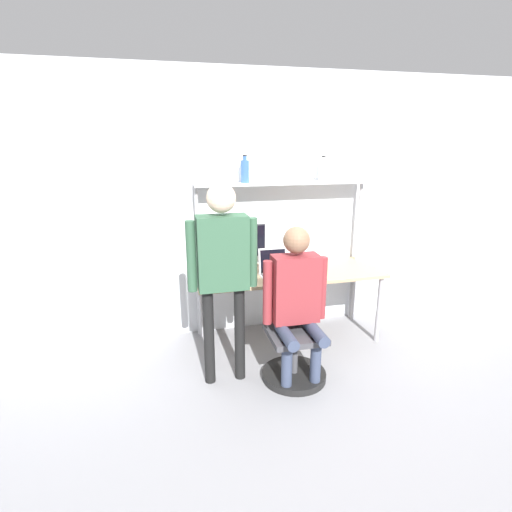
# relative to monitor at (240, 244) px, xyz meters

# --- Properties ---
(ground_plane) EXTENTS (12.00, 12.00, 0.00)m
(ground_plane) POSITION_rel_monitor_xyz_m (0.46, -0.58, -1.00)
(ground_plane) COLOR gray
(wall_back) EXTENTS (8.00, 0.06, 2.70)m
(wall_back) POSITION_rel_monitor_xyz_m (0.46, 0.18, 0.35)
(wall_back) COLOR silver
(wall_back) RESTS_ON ground_plane
(desk) EXTENTS (1.89, 0.71, 0.73)m
(desk) POSITION_rel_monitor_xyz_m (0.46, -0.21, -0.34)
(desk) COLOR tan
(desk) RESTS_ON ground_plane
(shelf_unit) EXTENTS (1.80, 0.22, 1.61)m
(shelf_unit) POSITION_rel_monitor_xyz_m (0.46, 0.03, 0.36)
(shelf_unit) COLOR silver
(shelf_unit) RESTS_ON ground_plane
(monitor) EXTENTS (0.54, 0.17, 0.46)m
(monitor) POSITION_rel_monitor_xyz_m (0.00, 0.00, 0.00)
(monitor) COLOR #333338
(monitor) RESTS_ON desk
(laptop) EXTENTS (0.29, 0.26, 0.26)m
(laptop) POSITION_rel_monitor_xyz_m (0.29, -0.28, -0.20)
(laptop) COLOR silver
(laptop) RESTS_ON desk
(cell_phone) EXTENTS (0.07, 0.15, 0.01)m
(cell_phone) POSITION_rel_monitor_xyz_m (0.56, -0.29, -0.26)
(cell_phone) COLOR silver
(cell_phone) RESTS_ON desk
(office_chair) EXTENTS (0.56, 0.56, 0.90)m
(office_chair) POSITION_rel_monitor_xyz_m (0.28, -0.91, -0.73)
(office_chair) COLOR black
(office_chair) RESTS_ON ground_plane
(person_seated) EXTENTS (0.56, 0.47, 1.35)m
(person_seated) POSITION_rel_monitor_xyz_m (0.28, -0.96, -0.21)
(person_seated) COLOR #38425B
(person_seated) RESTS_ON ground_plane
(person_standing) EXTENTS (0.57, 0.23, 1.70)m
(person_standing) POSITION_rel_monitor_xyz_m (-0.31, -0.82, 0.09)
(person_standing) COLOR black
(person_standing) RESTS_ON ground_plane
(bottle_clear) EXTENTS (0.09, 0.09, 0.25)m
(bottle_clear) POSITION_rel_monitor_xyz_m (0.89, 0.03, 0.72)
(bottle_clear) COLOR silver
(bottle_clear) RESTS_ON shelf_unit
(bottle_blue) EXTENTS (0.08, 0.08, 0.27)m
(bottle_blue) POSITION_rel_monitor_xyz_m (0.07, 0.03, 0.73)
(bottle_blue) COLOR #335999
(bottle_blue) RESTS_ON shelf_unit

